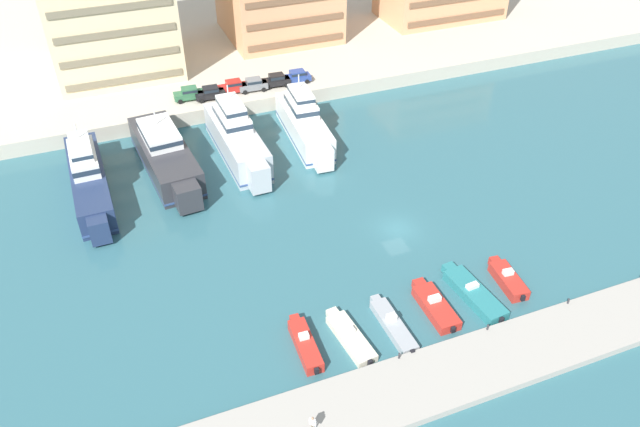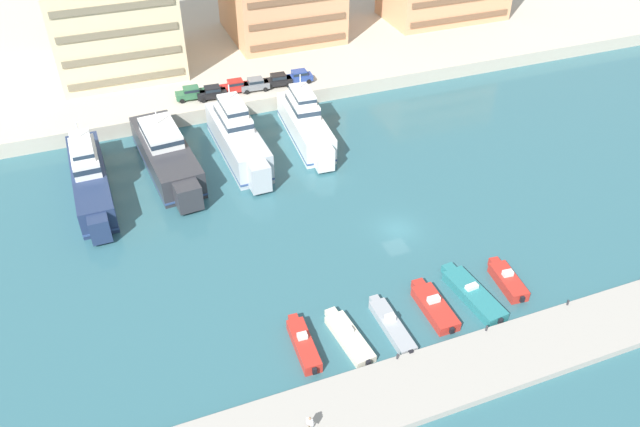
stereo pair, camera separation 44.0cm
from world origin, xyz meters
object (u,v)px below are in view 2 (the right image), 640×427
yacht_navy_far_left (89,176)px  motorboat_red_center_right (507,280)px  motorboat_red_far_left (303,344)px  pedestrian_near_edge (310,423)px  yacht_silver_mid_left (238,138)px  motorboat_red_center_left (434,307)px  car_red_mid_left (235,86)px  motorboat_teal_center (473,294)px  car_green_far_left (191,93)px  car_black_center (278,80)px  yacht_charcoal_left (167,154)px  car_grey_center_left (255,84)px  yacht_white_center_left (305,123)px  motorboat_cream_left (349,337)px  car_blue_center_right (299,76)px  car_black_left (212,92)px  motorboat_grey_mid_left (391,325)px

yacht_navy_far_left → motorboat_red_center_right: yacht_navy_far_left is taller
motorboat_red_far_left → pedestrian_near_edge: 8.65m
yacht_silver_mid_left → motorboat_red_center_left: bearing=-73.6°
yacht_navy_far_left → pedestrian_near_edge: size_ratio=12.31×
motorboat_red_center_right → car_red_mid_left: size_ratio=1.44×
motorboat_teal_center → motorboat_red_center_right: bearing=5.3°
car_green_far_left → car_black_center: same height
motorboat_red_far_left → motorboat_teal_center: size_ratio=0.78×
motorboat_teal_center → yacht_silver_mid_left: bearing=113.1°
yacht_silver_mid_left → car_black_center: (9.46, 13.00, 0.49)m
yacht_charcoal_left → car_grey_center_left: yacht_charcoal_left is taller
yacht_silver_mid_left → yacht_white_center_left: bearing=5.7°
motorboat_red_center_left → motorboat_teal_center: bearing=1.9°
yacht_silver_mid_left → car_red_mid_left: size_ratio=4.49×
car_red_mid_left → yacht_navy_far_left: bearing=-144.5°
car_black_center → yacht_navy_far_left: bearing=-151.6°
motorboat_cream_left → car_blue_center_right: size_ratio=1.71×
motorboat_red_far_left → motorboat_red_center_left: 12.77m
yacht_silver_mid_left → car_grey_center_left: (5.99, 12.84, 0.49)m
yacht_charcoal_left → car_black_left: yacht_charcoal_left is taller
car_black_center → motorboat_red_center_left: bearing=-89.7°
motorboat_grey_mid_left → pedestrian_near_edge: pedestrian_near_edge is taller
motorboat_grey_mid_left → car_black_center: bearing=84.6°
yacht_navy_far_left → motorboat_red_center_right: (36.07, -30.37, -1.69)m
pedestrian_near_edge → motorboat_red_far_left: bearing=73.6°
motorboat_red_center_right → motorboat_teal_center: bearing=-174.7°
yacht_charcoal_left → car_blue_center_right: 25.23m
motorboat_teal_center → car_grey_center_left: 46.23m
yacht_silver_mid_left → motorboat_red_center_right: (18.00, -32.26, -1.99)m
motorboat_grey_mid_left → motorboat_red_center_left: bearing=7.2°
motorboat_red_far_left → car_black_center: car_black_center is taller
car_black_left → car_red_mid_left: same height
car_black_left → pedestrian_near_edge: bearing=-95.6°
yacht_charcoal_left → motorboat_teal_center: (22.84, -32.68, -1.54)m
car_red_mid_left → pedestrian_near_edge: car_red_mid_left is taller
car_black_center → car_blue_center_right: size_ratio=1.01×
car_blue_center_right → motorboat_red_far_left: bearing=-109.0°
yacht_white_center_left → car_grey_center_left: yacht_white_center_left is taller
car_green_far_left → car_blue_center_right: (15.78, -0.32, 0.00)m
car_black_left → car_blue_center_right: 13.00m
car_blue_center_right → pedestrian_near_edge: (-18.18, -53.98, -1.36)m
yacht_charcoal_left → car_red_mid_left: size_ratio=4.85×
yacht_silver_mid_left → yacht_navy_far_left: bearing=-174.0°
motorboat_cream_left → motorboat_red_far_left: bearing=172.5°
motorboat_grey_mid_left → car_blue_center_right: car_blue_center_right is taller
motorboat_red_far_left → car_black_center: size_ratio=1.58×
motorboat_cream_left → car_black_center: 47.09m
car_red_mid_left → motorboat_red_center_right: bearing=-71.9°
motorboat_red_center_right → car_grey_center_left: (-12.02, 45.10, 2.48)m
yacht_charcoal_left → car_grey_center_left: (14.92, 12.80, 0.99)m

